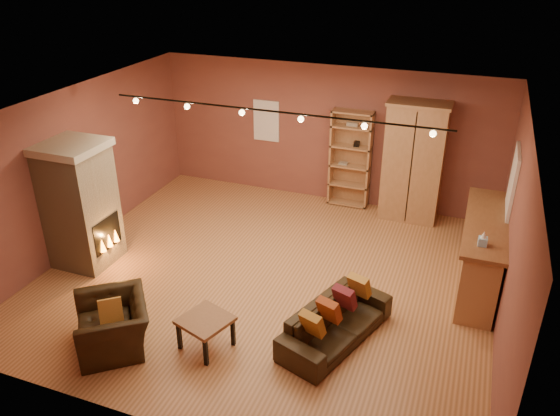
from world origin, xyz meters
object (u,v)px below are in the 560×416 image
at_px(loveseat, 336,316).
at_px(fireplace, 81,204).
at_px(bookcase, 351,158).
at_px(armchair, 112,318).
at_px(armoire, 413,162).
at_px(coffee_table, 205,323).
at_px(bar_counter, 481,253).

bearing_deg(loveseat, fireplace, 102.88).
xyz_separation_m(fireplace, bookcase, (3.60, 3.74, -0.05)).
relative_size(fireplace, bookcase, 1.07).
relative_size(bookcase, armchair, 1.61).
height_order(bookcase, armoire, armoire).
relative_size(armoire, armchair, 1.88).
bearing_deg(coffee_table, bookcase, 82.13).
bearing_deg(fireplace, armoire, 36.25).
bearing_deg(bar_counter, coffee_table, -139.81).
bearing_deg(bookcase, fireplace, -133.87).
height_order(fireplace, bookcase, fireplace).
bearing_deg(armchair, fireplace, -173.05).
height_order(fireplace, armoire, armoire).
xyz_separation_m(bar_counter, armchair, (-4.51, -3.23, -0.13)).
bearing_deg(fireplace, armchair, -44.10).
height_order(armchair, coffee_table, armchair).
xyz_separation_m(bookcase, loveseat, (0.89, -4.25, -0.64)).
bearing_deg(armoire, armchair, -120.72).
height_order(bar_counter, coffee_table, bar_counter).
bearing_deg(bar_counter, bookcase, 140.23).
distance_m(bookcase, loveseat, 4.39).
bearing_deg(coffee_table, bar_counter, 40.19).
xyz_separation_m(fireplace, armoire, (4.85, 3.55, 0.11)).
bearing_deg(armoire, loveseat, -95.05).
bearing_deg(armchair, coffee_table, 70.32).
relative_size(loveseat, coffee_table, 2.48).
bearing_deg(armoire, fireplace, -143.75).
xyz_separation_m(bar_counter, loveseat, (-1.75, -2.05, -0.21)).
height_order(bookcase, armchair, bookcase).
height_order(fireplace, armchair, fireplace).
distance_m(bookcase, coffee_table, 5.10).
height_order(bookcase, loveseat, bookcase).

